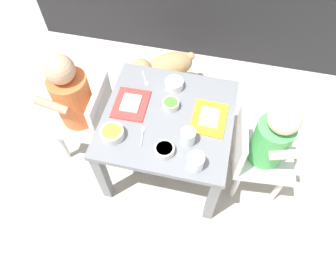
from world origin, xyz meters
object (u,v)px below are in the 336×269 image
at_px(dog, 163,68).
at_px(water_cup_left, 188,137).
at_px(seated_child_right, 268,141).
at_px(cereal_bowl_right_side, 164,150).
at_px(water_cup_right, 195,162).
at_px(spoon_by_left_tray, 143,134).
at_px(seated_child_left, 75,100).
at_px(food_tray_right, 209,118).
at_px(food_tray_left, 131,104).
at_px(cereal_bowl_left_side, 172,104).
at_px(dining_table, 168,125).
at_px(veggie_bowl_far, 174,84).
at_px(spoon_by_right_tray, 146,80).
at_px(veggie_bowl_near, 112,133).

distance_m(dog, water_cup_left, 0.73).
distance_m(seated_child_right, cereal_bowl_right_side, 0.46).
distance_m(seated_child_right, water_cup_right, 0.36).
relative_size(seated_child_right, spoon_by_left_tray, 6.25).
distance_m(seated_child_left, water_cup_left, 0.58).
height_order(food_tray_right, spoon_by_left_tray, food_tray_right).
bearing_deg(water_cup_left, cereal_bowl_right_side, -139.41).
height_order(water_cup_left, cereal_bowl_right_side, water_cup_left).
distance_m(seated_child_left, water_cup_right, 0.66).
bearing_deg(food_tray_left, cereal_bowl_right_side, -45.31).
distance_m(water_cup_right, cereal_bowl_left_side, 0.32).
bearing_deg(dining_table, food_tray_left, 171.21).
height_order(food_tray_left, veggie_bowl_far, veggie_bowl_far).
bearing_deg(food_tray_left, dog, 86.46).
bearing_deg(spoon_by_left_tray, food_tray_left, 123.16).
distance_m(food_tray_right, spoon_by_right_tray, 0.37).
bearing_deg(water_cup_right, food_tray_left, 144.27).
bearing_deg(veggie_bowl_near, dining_table, 36.80).
bearing_deg(veggie_bowl_far, cereal_bowl_right_side, -84.18).
relative_size(food_tray_left, spoon_by_left_tray, 1.88).
bearing_deg(food_tray_right, spoon_by_right_tray, 154.39).
relative_size(food_tray_left, veggie_bowl_near, 1.88).
bearing_deg(food_tray_left, dining_table, -8.79).
relative_size(cereal_bowl_right_side, veggie_bowl_near, 0.84).
bearing_deg(food_tray_right, dog, 124.13).
xyz_separation_m(veggie_bowl_near, cereal_bowl_left_side, (0.21, 0.21, -0.00)).
bearing_deg(water_cup_left, dining_table, 134.82).
relative_size(food_tray_right, water_cup_left, 2.75).
bearing_deg(veggie_bowl_near, water_cup_right, -9.70).
bearing_deg(cereal_bowl_right_side, food_tray_right, 53.51).
distance_m(water_cup_right, cereal_bowl_right_side, 0.14).
height_order(dog, water_cup_left, water_cup_left).
relative_size(water_cup_left, water_cup_right, 1.00).
xyz_separation_m(dining_table, food_tray_left, (-0.18, 0.03, 0.08)).
bearing_deg(spoon_by_left_tray, water_cup_right, -22.07).
relative_size(cereal_bowl_right_side, cereal_bowl_left_side, 1.09).
relative_size(dog, cereal_bowl_left_side, 5.04).
relative_size(veggie_bowl_far, cereal_bowl_right_side, 1.05).
relative_size(dining_table, cereal_bowl_right_side, 6.96).
bearing_deg(water_cup_right, seated_child_right, 35.89).
height_order(dining_table, seated_child_right, seated_child_right).
bearing_deg(dog, water_cup_right, -67.03).
xyz_separation_m(seated_child_left, food_tray_right, (0.63, 0.02, 0.03)).
height_order(veggie_bowl_near, cereal_bowl_left_side, veggie_bowl_near).
height_order(seated_child_right, veggie_bowl_near, seated_child_right).
distance_m(water_cup_left, veggie_bowl_near, 0.32).
bearing_deg(cereal_bowl_right_side, food_tray_left, 134.69).
xyz_separation_m(dog, water_cup_right, (0.31, -0.73, 0.26)).
xyz_separation_m(water_cup_left, cereal_bowl_left_side, (-0.10, 0.17, -0.01)).
relative_size(seated_child_right, food_tray_right, 3.26).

